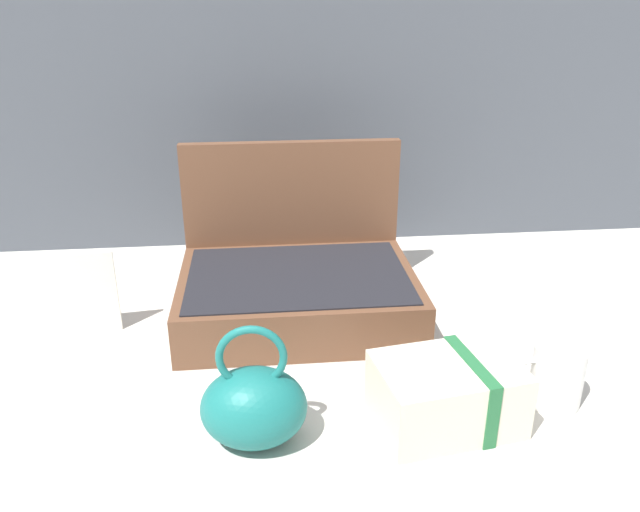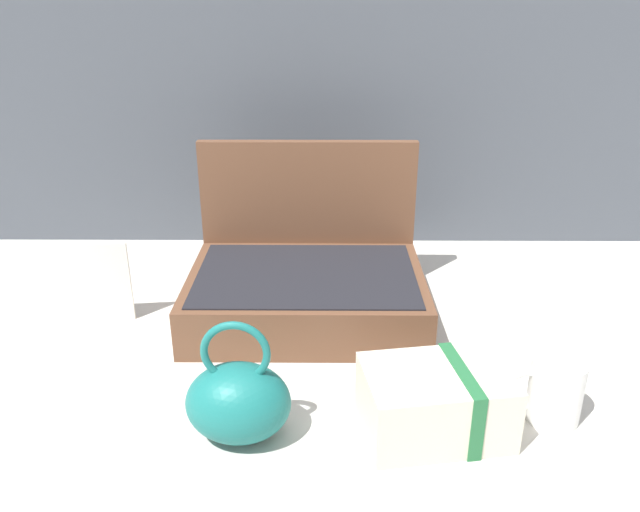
% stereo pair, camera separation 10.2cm
% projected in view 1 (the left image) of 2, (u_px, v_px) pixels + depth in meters
% --- Properties ---
extents(ground_plane, '(6.00, 6.00, 0.00)m').
position_uv_depth(ground_plane, '(334.00, 352.00, 1.12)').
color(ground_plane, beige).
extents(open_suitcase, '(0.46, 0.35, 0.32)m').
position_uv_depth(open_suitcase, '(297.00, 280.00, 1.24)').
color(open_suitcase, brown).
rests_on(open_suitcase, ground_plane).
extents(teal_pouch_handbag, '(0.16, 0.13, 0.19)m').
position_uv_depth(teal_pouch_handbag, '(254.00, 405.00, 0.88)').
color(teal_pouch_handbag, '#196B66').
rests_on(teal_pouch_handbag, ground_plane).
extents(cream_toiletry_bag, '(0.23, 0.17, 0.10)m').
position_uv_depth(cream_toiletry_bag, '(448.00, 394.00, 0.92)').
color(cream_toiletry_bag, beige).
rests_on(cream_toiletry_bag, ground_plane).
extents(coffee_mug, '(0.12, 0.08, 0.10)m').
position_uv_depth(coffee_mug, '(555.00, 375.00, 0.97)').
color(coffee_mug, white).
rests_on(coffee_mug, ground_plane).
extents(info_card_left, '(0.12, 0.02, 0.16)m').
position_uv_depth(info_card_left, '(85.00, 294.00, 1.16)').
color(info_card_left, silver).
rests_on(info_card_left, ground_plane).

